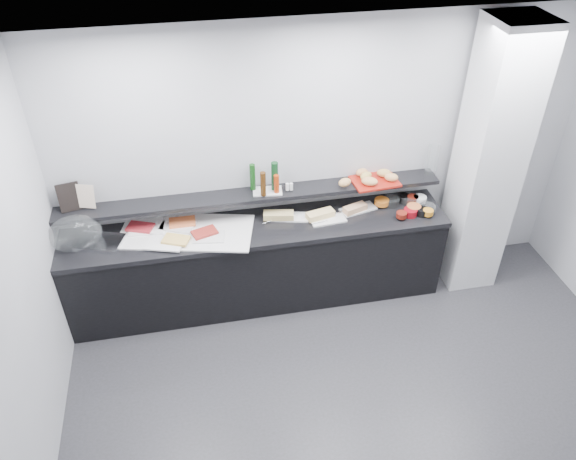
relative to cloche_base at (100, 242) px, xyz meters
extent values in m
plane|color=#2D2D30|center=(2.11, -1.70, -0.92)|extent=(5.00, 5.00, 0.00)
cube|color=#A7A9AE|center=(2.11, 0.30, 0.43)|extent=(5.00, 0.02, 2.70)
plane|color=white|center=(2.11, -1.70, 1.78)|extent=(5.00, 5.00, 0.00)
cube|color=silver|center=(3.61, -0.05, 0.43)|extent=(0.50, 0.50, 2.70)
cube|color=black|center=(1.41, 0.00, -0.50)|extent=(3.60, 0.60, 0.85)
cube|color=black|center=(1.41, 0.00, -0.05)|extent=(3.62, 0.62, 0.05)
cube|color=black|center=(1.41, 0.18, 0.21)|extent=(3.60, 0.25, 0.04)
cube|color=#B4B6BB|center=(0.00, 0.00, 0.00)|extent=(0.46, 0.37, 0.04)
ellipsoid|color=white|center=(-0.19, 0.03, 0.11)|extent=(0.51, 0.38, 0.34)
cube|color=silver|center=(0.76, 0.03, -0.01)|extent=(1.30, 0.83, 0.01)
cube|color=white|center=(0.41, 0.13, 0.00)|extent=(0.33, 0.23, 0.01)
cube|color=maroon|center=(0.35, 0.14, 0.02)|extent=(0.27, 0.23, 0.02)
cube|color=silver|center=(0.69, 0.12, 0.00)|extent=(0.36, 0.31, 0.01)
cube|color=orange|center=(0.74, 0.14, 0.02)|extent=(0.24, 0.15, 0.02)
cube|color=white|center=(0.57, -0.12, 0.00)|extent=(0.38, 0.31, 0.01)
cube|color=#E3B658|center=(0.67, -0.12, 0.02)|extent=(0.27, 0.23, 0.02)
cube|color=silver|center=(0.96, -0.11, 0.00)|extent=(0.30, 0.22, 0.01)
cube|color=maroon|center=(0.93, -0.06, 0.02)|extent=(0.25, 0.20, 0.02)
cube|color=white|center=(1.74, 0.08, -0.01)|extent=(0.39, 0.24, 0.01)
cube|color=tan|center=(1.63, 0.07, 0.02)|extent=(0.30, 0.16, 0.06)
cylinder|color=silver|center=(1.55, 0.03, 0.00)|extent=(0.15, 0.07, 0.01)
cube|color=silver|center=(2.09, -0.05, -0.01)|extent=(0.35, 0.17, 0.01)
cube|color=#DEBB74|center=(2.02, 0.01, 0.02)|extent=(0.28, 0.16, 0.06)
cylinder|color=#B5B8BC|center=(2.00, -0.08, 0.00)|extent=(0.16, 0.04, 0.01)
cube|color=silver|center=(2.42, 0.08, -0.01)|extent=(0.38, 0.23, 0.01)
cube|color=tan|center=(2.37, 0.04, 0.02)|extent=(0.25, 0.16, 0.06)
cylinder|color=silver|center=(2.23, 0.05, 0.00)|extent=(0.15, 0.07, 0.01)
cylinder|color=silver|center=(2.76, 0.10, 0.02)|extent=(0.18, 0.18, 0.07)
cylinder|color=orange|center=(2.66, 0.10, 0.03)|extent=(0.15, 0.15, 0.05)
cylinder|color=black|center=(2.90, 0.14, 0.02)|extent=(0.16, 0.16, 0.07)
cylinder|color=#5E170D|center=(2.98, 0.10, 0.03)|extent=(0.15, 0.15, 0.05)
cylinder|color=white|center=(2.95, 0.11, 0.02)|extent=(0.22, 0.22, 0.07)
cylinder|color=silver|center=(3.05, 0.08, 0.03)|extent=(0.14, 0.14, 0.05)
cylinder|color=maroon|center=(2.88, -0.11, 0.02)|extent=(0.17, 0.17, 0.07)
cylinder|color=#5C160D|center=(2.77, -0.15, 0.03)|extent=(0.11, 0.11, 0.05)
cylinder|color=white|center=(3.05, -0.09, 0.02)|extent=(0.19, 0.19, 0.07)
cylinder|color=#CA6431|center=(2.93, -0.06, 0.03)|extent=(0.18, 0.18, 0.05)
cylinder|color=black|center=(3.00, -0.12, 0.02)|extent=(0.15, 0.15, 0.07)
cylinder|color=orange|center=(3.04, -0.16, 0.03)|extent=(0.13, 0.13, 0.05)
cube|color=black|center=(-0.20, 0.23, 0.36)|extent=(0.21, 0.11, 0.26)
cube|color=#D2AF97|center=(-0.08, 0.22, 0.36)|extent=(0.20, 0.11, 0.22)
cube|color=white|center=(1.55, 0.18, 0.24)|extent=(0.29, 0.20, 0.01)
cylinder|color=#103D12|center=(1.42, 0.24, 0.37)|extent=(0.07, 0.07, 0.26)
cylinder|color=#3B210A|center=(1.50, 0.11, 0.36)|extent=(0.07, 0.07, 0.24)
cylinder|color=#0E3517|center=(1.62, 0.20, 0.38)|extent=(0.07, 0.07, 0.28)
cylinder|color=#A1300B|center=(1.63, 0.14, 0.33)|extent=(0.06, 0.06, 0.18)
cylinder|color=white|center=(1.77, 0.15, 0.28)|extent=(0.03, 0.03, 0.07)
cylinder|color=white|center=(1.73, 0.15, 0.28)|extent=(0.05, 0.05, 0.07)
cube|color=maroon|center=(2.59, 0.15, 0.24)|extent=(0.46, 0.34, 0.02)
ellipsoid|color=#C08149|center=(2.49, 0.25, 0.29)|extent=(0.13, 0.09, 0.08)
ellipsoid|color=tan|center=(2.27, 0.11, 0.29)|extent=(0.15, 0.12, 0.08)
ellipsoid|color=tan|center=(2.51, 0.08, 0.29)|extent=(0.18, 0.15, 0.08)
ellipsoid|color=tan|center=(2.73, 0.11, 0.29)|extent=(0.15, 0.12, 0.08)
ellipsoid|color=#B39544|center=(2.50, 0.18, 0.29)|extent=(0.15, 0.13, 0.08)
ellipsoid|color=#B78E45|center=(2.69, 0.20, 0.29)|extent=(0.16, 0.13, 0.08)
cylinder|color=white|center=(3.17, 0.21, 0.38)|extent=(0.12, 0.12, 0.30)
camera|label=1|loc=(0.89, -4.19, 3.07)|focal=35.00mm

